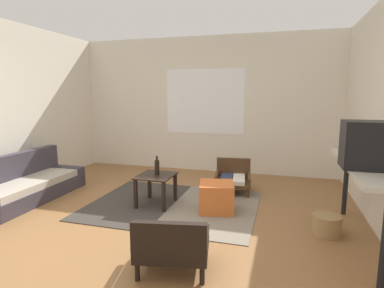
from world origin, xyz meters
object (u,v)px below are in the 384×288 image
Objects in this scene: console_shelf at (363,173)px; coffee_table at (156,182)px; couch at (23,187)px; armchair_striped_foreground at (172,245)px; crt_television at (371,145)px; ottoman_orange at (216,197)px; clay_vase at (358,147)px; wicker_basket at (327,225)px; glass_bottle at (157,167)px; armchair_by_window at (233,177)px.

coffee_table is at bearing 169.43° from console_shelf.
armchair_striped_foreground is (2.76, -1.16, 0.04)m from couch.
couch is 2.66× the size of armchair_striped_foreground.
couch is 4.56m from crt_television.
coffee_table is 0.30× the size of console_shelf.
coffee_table is 2.70m from crt_television.
crt_television is (-0.00, -0.19, 0.32)m from console_shelf.
armchair_striped_foreground reaches higher than ottoman_orange.
console_shelf reaches higher than coffee_table.
couch is at bearing -176.77° from clay_vase.
armchair_striped_foreground reaches higher than wicker_basket.
glass_bottle is at bearing 73.49° from coffee_table.
armchair_striped_foreground is 1.86m from wicker_basket.
ottoman_orange is at bearing -94.12° from armchair_by_window.
console_shelf is (1.64, -0.47, 0.57)m from ottoman_orange.
glass_bottle is at bearing 170.42° from wicker_basket.
crt_television reaches higher than wicker_basket.
crt_television is (1.56, -1.63, 0.85)m from armchair_by_window.
glass_bottle is at bearing 176.30° from clay_vase.
coffee_table is at bearing 179.91° from ottoman_orange.
couch is 6.19× the size of clay_vase.
armchair_by_window reaches higher than ottoman_orange.
couch is at bearing 176.47° from crt_television.
coffee_table is at bearing -134.33° from armchair_by_window.
glass_bottle is (-0.94, -0.94, 0.31)m from armchair_by_window.
coffee_table is 0.80× the size of armchair_by_window.
glass_bottle reaches higher than armchair_by_window.
ottoman_orange is (0.07, 1.55, -0.06)m from armchair_striped_foreground.
coffee_table is at bearing 176.93° from clay_vase.
coffee_table is 2.04× the size of glass_bottle.
crt_television is at bearing -47.30° from wicker_basket.
coffee_table is 1.75× the size of clay_vase.
armchair_striped_foreground is 0.40× the size of console_shelf.
couch reaches higher than armchair_striped_foreground.
coffee_table is 0.75× the size of armchair_striped_foreground.
console_shelf is at bearing -10.57° from coffee_table.
wicker_basket is at bearing -45.94° from armchair_by_window.
console_shelf is at bearing 32.27° from armchair_striped_foreground.
clay_vase reaches higher than glass_bottle.
console_shelf is (2.51, -0.47, 0.42)m from coffee_table.
clay_vase reaches higher than ottoman_orange.
glass_bottle is (-2.50, 0.69, -0.54)m from crt_television.
armchair_by_window is 2.54× the size of glass_bottle.
couch is 4.54m from clay_vase.
armchair_striped_foreground is 2.33× the size of wicker_basket.
ottoman_orange is at bearing -1.90° from glass_bottle.
console_shelf is 2.56m from glass_bottle.
couch is 2.04m from glass_bottle.
couch is 3.20m from armchair_by_window.
ottoman_orange is (-0.07, -0.97, -0.04)m from armchair_by_window.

